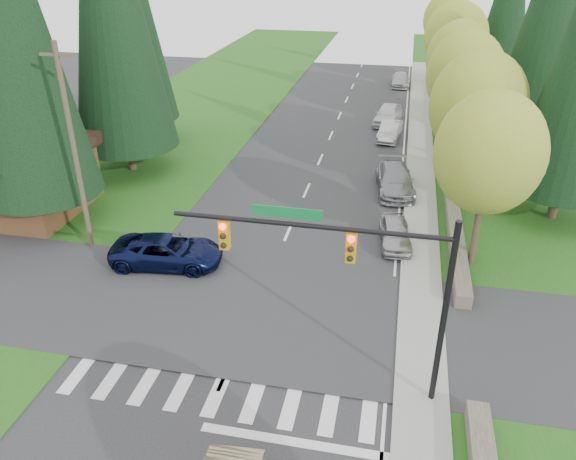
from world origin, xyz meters
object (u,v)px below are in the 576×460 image
(parked_car_c, at_px, (390,131))
(parked_car_d, at_px, (388,114))
(parked_car_e, at_px, (400,80))
(suv_navy, at_px, (167,251))
(parked_car_a, at_px, (395,233))
(parked_car_b, at_px, (395,180))

(parked_car_c, relative_size, parked_car_d, 0.87)
(parked_car_e, bearing_deg, parked_car_d, -94.48)
(suv_navy, height_order, parked_car_a, suv_navy)
(suv_navy, xyz_separation_m, parked_car_d, (9.14, 25.00, 0.08))
(parked_car_c, distance_m, parked_car_d, 4.08)
(parked_car_a, bearing_deg, suv_navy, -164.77)
(suv_navy, bearing_deg, parked_car_e, -20.84)
(parked_car_b, bearing_deg, parked_car_a, -95.10)
(parked_car_d, bearing_deg, parked_car_b, -77.68)
(parked_car_a, bearing_deg, parked_car_b, 85.74)
(parked_car_a, relative_size, parked_car_d, 0.80)
(parked_car_a, xyz_separation_m, parked_car_c, (-1.03, 16.73, 0.04))
(parked_car_a, relative_size, parked_car_b, 0.72)
(suv_navy, xyz_separation_m, parked_car_c, (9.47, 20.94, -0.05))
(suv_navy, relative_size, parked_car_d, 1.11)
(parked_car_a, distance_m, parked_car_b, 6.80)
(parked_car_a, height_order, parked_car_c, parked_car_c)
(suv_navy, relative_size, parked_car_b, 1.00)
(parked_car_b, xyz_separation_m, parked_car_e, (-0.46, 27.71, -0.11))
(parked_car_b, distance_m, parked_car_d, 14.04)
(parked_car_e, bearing_deg, parked_car_a, -90.63)
(parked_car_d, height_order, parked_car_e, parked_car_d)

